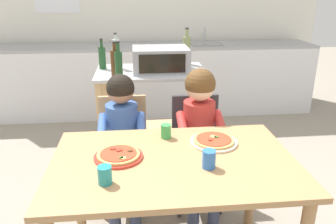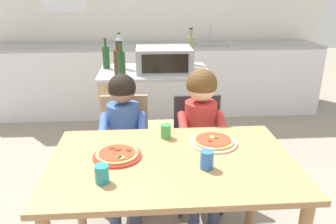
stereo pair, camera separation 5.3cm
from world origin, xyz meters
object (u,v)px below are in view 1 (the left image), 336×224
toaster_oven (161,59)px  child_in_blue_striped_shirt (122,129)px  bottle_dark_olive_oil (102,57)px  bottle_brown_beer (119,64)px  bottle_slim_sauce (115,62)px  drinking_cup_teal (105,175)px  dining_chair_left (124,144)px  child_in_red_shirt (200,123)px  kitchen_island_cart (152,103)px  bottle_tall_green_wine (116,53)px  drinking_cup_blue (209,159)px  dining_table (174,177)px  dining_chair_right (196,143)px  pizza_plate_red_rimmed (119,155)px  pizza_plate_cream (214,141)px  bottle_squat_spirits (187,50)px  drinking_cup_green (166,131)px

toaster_oven → child_in_blue_striped_shirt: (-0.32, -0.68, -0.34)m
bottle_dark_olive_oil → bottle_brown_beer: size_ratio=0.91×
bottle_slim_sauce → drinking_cup_teal: (0.00, -1.32, -0.23)m
bottle_dark_olive_oil → dining_chair_left: bearing=-75.5°
bottle_slim_sauce → dining_chair_left: bearing=-82.7°
child_in_red_shirt → kitchen_island_cart: bearing=111.8°
bottle_tall_green_wine → drinking_cup_blue: bottle_tall_green_wine is taller
drinking_cup_teal → drinking_cup_blue: size_ratio=0.93×
bottle_dark_olive_oil → drinking_cup_blue: 1.63m
bottle_dark_olive_oil → dining_table: size_ratio=0.21×
dining_chair_left → dining_table: bearing=-68.1°
toaster_oven → dining_chair_right: 0.81m
bottle_tall_green_wine → bottle_brown_beer: bearing=-84.6°
kitchen_island_cart → pizza_plate_red_rimmed: bearing=-101.0°
bottle_slim_sauce → child_in_blue_striped_shirt: bearing=-84.3°
dining_chair_right → pizza_plate_cream: (-0.00, -0.50, 0.26)m
dining_chair_left → child_in_red_shirt: bearing=-16.1°
bottle_slim_sauce → drinking_cup_teal: 1.34m
toaster_oven → bottle_slim_sauce: 0.40m
bottle_squat_spirits → bottle_brown_beer: (-0.60, -0.45, -0.02)m
dining_chair_left → bottle_squat_spirits: bearing=53.9°
kitchen_island_cart → child_in_blue_striped_shirt: bearing=-109.0°
bottle_squat_spirits → bottle_brown_beer: bottle_squat_spirits is taller
toaster_oven → pizza_plate_cream: 1.14m
dining_chair_left → pizza_plate_red_rimmed: (0.00, -0.66, 0.26)m
bottle_slim_sauce → drinking_cup_blue: (0.50, -1.23, -0.23)m
child_in_red_shirt → pizza_plate_cream: size_ratio=3.85×
child_in_blue_striped_shirt → pizza_plate_cream: bearing=-38.0°
bottle_brown_beer → child_in_blue_striped_shirt: (0.02, -0.46, -0.35)m
child_in_red_shirt → pizza_plate_cream: 0.39m
bottle_squat_spirits → drinking_cup_green: bearing=-104.0°
bottle_brown_beer → child_in_blue_striped_shirt: bearing=-87.3°
bottle_slim_sauce → child_in_blue_striped_shirt: bottle_slim_sauce is taller
dining_chair_right → child_in_red_shirt: child_in_red_shirt is taller
bottle_dark_olive_oil → bottle_brown_beer: (0.15, -0.34, 0.01)m
bottle_squat_spirits → drinking_cup_blue: 1.63m
drinking_cup_blue → bottle_tall_green_wine: bearing=108.5°
dining_table → drinking_cup_teal: (-0.34, -0.19, 0.15)m
child_in_blue_striped_shirt → pizza_plate_cream: child_in_blue_striped_shirt is taller
bottle_slim_sauce → bottle_tall_green_wine: bearing=90.3°
toaster_oven → bottle_squat_spirits: bottle_squat_spirits is taller
toaster_oven → bottle_dark_olive_oil: 0.51m
drinking_cup_blue → dining_table: bearing=148.5°
dining_chair_left → pizza_plate_cream: size_ratio=3.01×
pizza_plate_red_rimmed → drinking_cup_green: size_ratio=3.08×
child_in_red_shirt → pizza_plate_cream: bearing=-90.0°
bottle_tall_green_wine → child_in_blue_striped_shirt: 0.90m
bottle_squat_spirits → dining_chair_right: (-0.04, -0.83, -0.54)m
dining_chair_left → drinking_cup_blue: 0.97m
kitchen_island_cart → dining_chair_right: bearing=-64.6°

